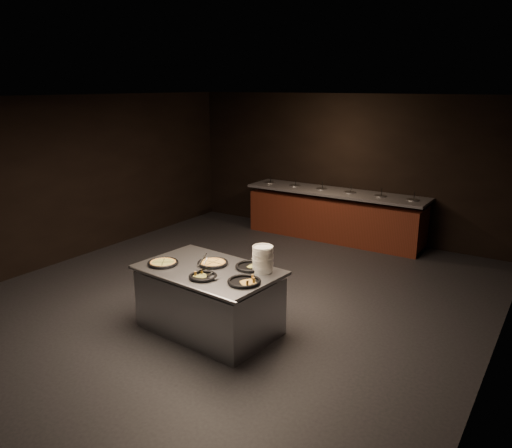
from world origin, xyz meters
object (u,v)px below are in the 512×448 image
object	(u,v)px
plate_stack	(263,259)
pan_cheese_whole	(213,263)
pan_veggie_whole	(163,263)
serving_counter	(209,301)

from	to	relation	value
plate_stack	pan_cheese_whole	world-z (taller)	plate_stack
plate_stack	pan_cheese_whole	xyz separation A→B (m)	(-0.67, -0.14, -0.14)
plate_stack	pan_veggie_whole	size ratio (longest dim) A/B	0.82
serving_counter	pan_cheese_whole	world-z (taller)	pan_cheese_whole
serving_counter	pan_veggie_whole	world-z (taller)	pan_veggie_whole
pan_veggie_whole	pan_cheese_whole	size ratio (longest dim) A/B	1.00
plate_stack	pan_veggie_whole	bearing A→B (deg)	-158.11
serving_counter	pan_cheese_whole	distance (m)	0.48
pan_veggie_whole	plate_stack	bearing A→B (deg)	21.89
serving_counter	plate_stack	xyz separation A→B (m)	(0.62, 0.29, 0.60)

